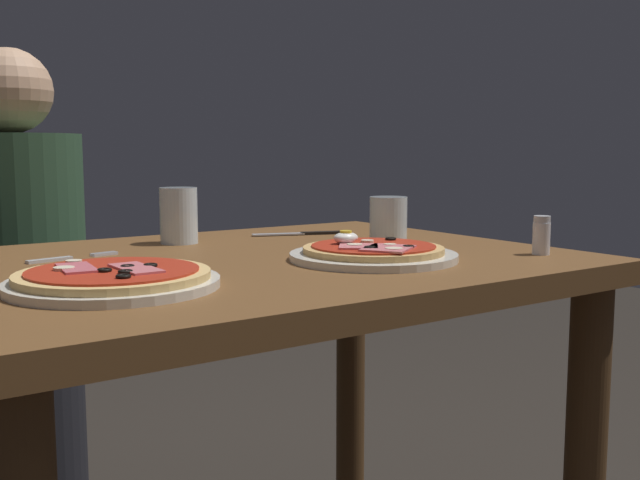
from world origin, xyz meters
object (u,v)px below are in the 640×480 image
dining_table (255,335)px  knife (304,233)px  water_glass_near (388,221)px  water_glass_far (179,219)px  pizza_foreground (373,253)px  fork (66,258)px  salt_shaker (541,235)px  pizza_across_left (113,279)px  diner_person (20,307)px

dining_table → knife: size_ratio=5.47×
water_glass_near → water_glass_far: size_ratio=0.80×
pizza_foreground → fork: bearing=144.7°
dining_table → salt_shaker: bearing=-31.1°
dining_table → water_glass_near: size_ratio=12.03×
dining_table → water_glass_far: 0.30m
dining_table → water_glass_near: bearing=9.0°
fork → pizza_across_left: bearing=-94.1°
dining_table → knife: 0.36m
fork → salt_shaker: bearing=-30.4°
dining_table → water_glass_near: (0.34, 0.05, 0.17)m
water_glass_far → knife: (0.28, -0.02, -0.04)m
salt_shaker → diner_person: diner_person is taller
pizza_foreground → diner_person: (-0.35, 0.93, -0.21)m
dining_table → fork: size_ratio=6.59×
water_glass_far → salt_shaker: (0.45, -0.50, -0.01)m
pizza_across_left → water_glass_near: (0.63, 0.19, 0.03)m
fork → diner_person: bearing=84.3°
pizza_across_left → diner_person: size_ratio=0.24×
water_glass_near → water_glass_far: (-0.37, 0.19, 0.01)m
dining_table → water_glass_far: size_ratio=9.66×
diner_person → dining_table: bearing=104.5°
dining_table → water_glass_far: water_glass_far is taller
water_glass_far → knife: 0.28m
dining_table → salt_shaker: 0.52m
fork → salt_shaker: 0.80m
pizza_foreground → water_glass_near: size_ratio=3.19×
water_glass_near → salt_shaker: (0.08, -0.31, -0.00)m
pizza_across_left → salt_shaker: salt_shaker is taller
dining_table → knife: knife is taller
water_glass_far → knife: size_ratio=0.57×
water_glass_near → knife: (-0.09, 0.17, -0.03)m
knife → salt_shaker: size_ratio=2.83×
fork → diner_person: (0.06, 0.64, -0.21)m
water_glass_far → salt_shaker: bearing=-47.8°
water_glass_near → fork: 0.62m
pizza_across_left → water_glass_near: water_glass_near is taller
pizza_across_left → diner_person: (0.09, 0.93, -0.21)m
dining_table → salt_shaker: size_ratio=15.50×
pizza_across_left → water_glass_near: 0.66m
fork → knife: knife is taller
water_glass_near → water_glass_far: 0.41m
salt_shaker → diner_person: (-0.63, 1.05, -0.24)m
pizza_across_left → knife: 0.65m
knife → salt_shaker: salt_shaker is taller
water_glass_far → knife: water_glass_far is taller
fork → diner_person: 0.68m
knife → diner_person: 0.76m
dining_table → knife: bearing=41.7°
salt_shaker → water_glass_near: bearing=105.3°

